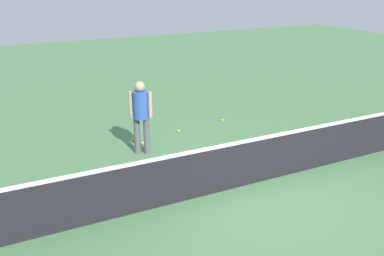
{
  "coord_description": "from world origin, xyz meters",
  "views": [
    {
      "loc": [
        4.25,
        6.03,
        3.93
      ],
      "look_at": [
        0.69,
        -1.18,
        0.9
      ],
      "focal_mm": 38.89,
      "sensor_mm": 36.0,
      "label": 1
    }
  ],
  "objects_px": {
    "tennis_ball_by_net": "(133,140)",
    "tennis_ball_baseline": "(178,131)",
    "tennis_ball_midcourt": "(222,120)",
    "tennis_racket_near_player": "(158,168)",
    "tennis_ball_near_player": "(143,143)",
    "player_near_side": "(141,112)"
  },
  "relations": [
    {
      "from": "tennis_racket_near_player",
      "to": "tennis_ball_near_player",
      "type": "xyz_separation_m",
      "value": [
        -0.16,
        -1.41,
        0.02
      ]
    },
    {
      "from": "player_near_side",
      "to": "tennis_ball_near_player",
      "type": "distance_m",
      "value": 1.11
    },
    {
      "from": "tennis_racket_near_player",
      "to": "tennis_ball_midcourt",
      "type": "height_order",
      "value": "tennis_ball_midcourt"
    },
    {
      "from": "tennis_ball_by_net",
      "to": "tennis_ball_baseline",
      "type": "xyz_separation_m",
      "value": [
        -1.28,
        -0.08,
        0.0
      ]
    },
    {
      "from": "tennis_ball_by_net",
      "to": "tennis_ball_baseline",
      "type": "relative_size",
      "value": 1.0
    },
    {
      "from": "tennis_racket_near_player",
      "to": "tennis_ball_near_player",
      "type": "distance_m",
      "value": 1.42
    },
    {
      "from": "player_near_side",
      "to": "tennis_ball_by_net",
      "type": "xyz_separation_m",
      "value": [
        -0.02,
        -0.77,
        -0.98
      ]
    },
    {
      "from": "tennis_racket_near_player",
      "to": "tennis_ball_near_player",
      "type": "relative_size",
      "value": 9.1
    },
    {
      "from": "tennis_ball_by_net",
      "to": "tennis_ball_midcourt",
      "type": "height_order",
      "value": "same"
    },
    {
      "from": "tennis_racket_near_player",
      "to": "tennis_ball_midcourt",
      "type": "distance_m",
      "value": 3.39
    },
    {
      "from": "tennis_racket_near_player",
      "to": "tennis_ball_baseline",
      "type": "height_order",
      "value": "tennis_ball_baseline"
    },
    {
      "from": "tennis_ball_baseline",
      "to": "tennis_ball_midcourt",
      "type": "bearing_deg",
      "value": -171.43
    },
    {
      "from": "player_near_side",
      "to": "tennis_racket_near_player",
      "type": "relative_size",
      "value": 2.83
    },
    {
      "from": "tennis_ball_by_net",
      "to": "tennis_ball_midcourt",
      "type": "distance_m",
      "value": 2.75
    },
    {
      "from": "tennis_ball_midcourt",
      "to": "player_near_side",
      "type": "bearing_deg",
      "value": 21.26
    },
    {
      "from": "player_near_side",
      "to": "tennis_ball_baseline",
      "type": "distance_m",
      "value": 1.84
    },
    {
      "from": "tennis_ball_midcourt",
      "to": "tennis_ball_baseline",
      "type": "distance_m",
      "value": 1.47
    },
    {
      "from": "player_near_side",
      "to": "tennis_racket_near_player",
      "type": "bearing_deg",
      "value": 90.79
    },
    {
      "from": "tennis_ball_midcourt",
      "to": "tennis_ball_near_player",
      "type": "bearing_deg",
      "value": 12.73
    },
    {
      "from": "player_near_side",
      "to": "tennis_ball_near_player",
      "type": "bearing_deg",
      "value": -109.88
    },
    {
      "from": "tennis_ball_by_net",
      "to": "tennis_ball_midcourt",
      "type": "relative_size",
      "value": 1.0
    },
    {
      "from": "tennis_ball_midcourt",
      "to": "tennis_ball_baseline",
      "type": "relative_size",
      "value": 1.0
    }
  ]
}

